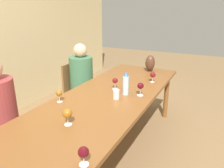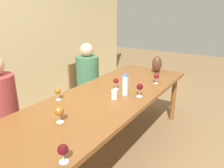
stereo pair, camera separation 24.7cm
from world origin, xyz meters
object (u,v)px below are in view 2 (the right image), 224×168
at_px(water_tumbler, 114,95).
at_px(person_near, 2,112).
at_px(wine_glass_0, 116,81).
at_px(wine_glass_4, 156,76).
at_px(chair_far, 85,88).
at_px(person_far, 88,80).
at_px(chair_near, 0,126).
at_px(wine_glass_5, 59,111).
at_px(wine_glass_2, 58,91).
at_px(wine_glass_1, 140,87).
at_px(water_bottle, 125,84).
at_px(wine_glass_3, 63,150).
at_px(vase, 157,64).

xyz_separation_m(water_tumbler, person_near, (-0.74, 0.89, -0.13)).
xyz_separation_m(wine_glass_0, wine_glass_4, (0.46, -0.32, -0.00)).
bearing_deg(water_tumbler, chair_far, 55.49).
bearing_deg(person_far, chair_near, 176.65).
distance_m(wine_glass_4, chair_near, 1.90).
height_order(water_tumbler, wine_glass_4, wine_glass_4).
xyz_separation_m(wine_glass_0, wine_glass_5, (-0.94, -0.03, -0.00)).
bearing_deg(wine_glass_4, wine_glass_2, 147.99).
xyz_separation_m(wine_glass_4, wine_glass_5, (-1.40, 0.30, 0.00)).
bearing_deg(wine_glass_5, wine_glass_1, -19.52).
distance_m(wine_glass_2, chair_far, 1.18).
xyz_separation_m(water_tumbler, wine_glass_4, (0.72, -0.18, 0.05)).
relative_size(water_bottle, wine_glass_0, 1.88).
distance_m(wine_glass_3, chair_far, 2.14).
height_order(wine_glass_2, wine_glass_3, wine_glass_2).
height_order(water_bottle, wine_glass_1, water_bottle).
height_order(water_tumbler, chair_near, chair_near).
distance_m(water_tumbler, person_near, 1.16).
xyz_separation_m(water_tumbler, wine_glass_5, (-0.68, 0.12, 0.05)).
bearing_deg(person_near, chair_far, 3.30).
height_order(wine_glass_0, person_far, person_far).
height_order(wine_glass_2, person_far, person_far).
xyz_separation_m(wine_glass_5, chair_near, (-0.06, 0.86, -0.38)).
bearing_deg(water_bottle, chair_far, 63.45).
bearing_deg(water_bottle, vase, 2.52).
bearing_deg(water_tumbler, wine_glass_0, 28.38).
distance_m(vase, wine_glass_4, 0.52).
height_order(wine_glass_2, person_near, person_near).
xyz_separation_m(water_bottle, person_far, (0.50, 0.93, -0.25)).
height_order(wine_glass_3, person_far, person_far).
height_order(wine_glass_0, wine_glass_3, wine_glass_0).
bearing_deg(person_near, wine_glass_0, -36.71).
bearing_deg(water_tumbler, wine_glass_3, -165.01).
xyz_separation_m(wine_glass_5, chair_far, (1.34, 0.86, -0.38)).
xyz_separation_m(vase, chair_far, (-0.53, 0.96, -0.41)).
xyz_separation_m(chair_far, person_far, (0.00, -0.08, 0.15)).
relative_size(wine_glass_3, person_far, 0.10).
distance_m(water_tumbler, wine_glass_1, 0.29).
xyz_separation_m(water_tumbler, wine_glass_2, (-0.34, 0.48, 0.04)).
height_order(vase, wine_glass_0, vase).
relative_size(vase, person_near, 0.20).
xyz_separation_m(vase, wine_glass_1, (-1.00, -0.20, -0.02)).
relative_size(wine_glass_3, person_near, 0.10).
bearing_deg(water_bottle, person_far, 61.46).
xyz_separation_m(water_tumbler, wine_glass_0, (0.26, 0.14, 0.05)).
relative_size(vase, chair_far, 0.28).
bearing_deg(wine_glass_5, chair_far, 32.48).
xyz_separation_m(vase, wine_glass_5, (-1.88, 0.11, -0.03)).
xyz_separation_m(water_tumbler, vase, (1.20, 0.01, 0.08)).
distance_m(wine_glass_4, person_near, 1.82).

